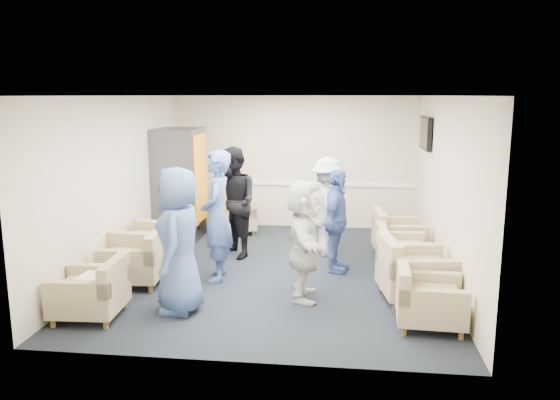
# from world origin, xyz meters

# --- Properties ---
(floor) EXTENTS (6.00, 6.00, 0.00)m
(floor) POSITION_xyz_m (0.00, 0.00, 0.00)
(floor) COLOR black
(floor) RESTS_ON ground
(ceiling) EXTENTS (6.00, 6.00, 0.00)m
(ceiling) POSITION_xyz_m (0.00, 0.00, 2.70)
(ceiling) COLOR white
(ceiling) RESTS_ON back_wall
(back_wall) EXTENTS (5.00, 0.02, 2.70)m
(back_wall) POSITION_xyz_m (0.00, 3.00, 1.35)
(back_wall) COLOR beige
(back_wall) RESTS_ON floor
(front_wall) EXTENTS (5.00, 0.02, 2.70)m
(front_wall) POSITION_xyz_m (0.00, -3.00, 1.35)
(front_wall) COLOR beige
(front_wall) RESTS_ON floor
(left_wall) EXTENTS (0.02, 6.00, 2.70)m
(left_wall) POSITION_xyz_m (-2.50, 0.00, 1.35)
(left_wall) COLOR beige
(left_wall) RESTS_ON floor
(right_wall) EXTENTS (0.02, 6.00, 2.70)m
(right_wall) POSITION_xyz_m (2.50, 0.00, 1.35)
(right_wall) COLOR beige
(right_wall) RESTS_ON floor
(chair_rail) EXTENTS (4.98, 0.04, 0.06)m
(chair_rail) POSITION_xyz_m (0.00, 2.98, 0.90)
(chair_rail) COLOR white
(chair_rail) RESTS_ON back_wall
(tv) EXTENTS (0.10, 1.00, 0.58)m
(tv) POSITION_xyz_m (2.44, 1.80, 2.05)
(tv) COLOR black
(tv) RESTS_ON right_wall
(armchair_left_near) EXTENTS (0.83, 0.83, 0.63)m
(armchair_left_near) POSITION_xyz_m (-2.01, -2.07, 0.31)
(armchair_left_near) COLOR tan
(armchair_left_near) RESTS_ON floor
(armchair_left_mid) EXTENTS (0.89, 0.89, 0.67)m
(armchair_left_mid) POSITION_xyz_m (-1.93, -0.83, 0.33)
(armchair_left_mid) COLOR tan
(armchair_left_mid) RESTS_ON floor
(armchair_left_far) EXTENTS (1.07, 1.07, 0.76)m
(armchair_left_far) POSITION_xyz_m (-1.91, -0.18, 0.38)
(armchair_left_far) COLOR tan
(armchair_left_far) RESTS_ON floor
(armchair_right_near) EXTENTS (0.81, 0.81, 0.62)m
(armchair_right_near) POSITION_xyz_m (2.01, -1.85, 0.31)
(armchair_right_near) COLOR tan
(armchair_right_near) RESTS_ON floor
(armchair_right_midnear) EXTENTS (1.04, 1.04, 0.73)m
(armchair_right_midnear) POSITION_xyz_m (1.94, -1.01, 0.36)
(armchair_right_midnear) COLOR tan
(armchair_right_midnear) RESTS_ON floor
(armchair_right_midfar) EXTENTS (0.78, 0.78, 0.61)m
(armchair_right_midfar) POSITION_xyz_m (1.89, 0.18, 0.31)
(armchair_right_midfar) COLOR tan
(armchair_right_midfar) RESTS_ON floor
(armchair_right_far) EXTENTS (0.90, 0.90, 0.66)m
(armchair_right_far) POSITION_xyz_m (1.92, 1.06, 0.33)
(armchair_right_far) COLOR tan
(armchair_right_far) RESTS_ON floor
(armchair_corner) EXTENTS (0.92, 0.92, 0.60)m
(armchair_corner) POSITION_xyz_m (-1.07, 2.27, 0.30)
(armchair_corner) COLOR tan
(armchair_corner) RESTS_ON floor
(vending_machine) EXTENTS (0.85, 0.99, 2.10)m
(vending_machine) POSITION_xyz_m (-2.09, 1.84, 1.05)
(vending_machine) COLOR #515058
(vending_machine) RESTS_ON floor
(backpack) EXTENTS (0.32, 0.27, 0.45)m
(backpack) POSITION_xyz_m (-1.39, -0.77, 0.23)
(backpack) COLOR black
(backpack) RESTS_ON floor
(pillow) EXTENTS (0.34, 0.43, 0.12)m
(pillow) POSITION_xyz_m (-2.02, -2.08, 0.48)
(pillow) COLOR white
(pillow) RESTS_ON armchair_left_near
(person_front_left) EXTENTS (0.68, 0.96, 1.85)m
(person_front_left) POSITION_xyz_m (-1.02, -1.73, 0.92)
(person_front_left) COLOR #425E9E
(person_front_left) RESTS_ON floor
(person_mid_left) EXTENTS (0.55, 0.76, 1.93)m
(person_mid_left) POSITION_xyz_m (-0.82, -0.49, 0.97)
(person_mid_left) COLOR #425E9E
(person_mid_left) RESTS_ON floor
(person_back_left) EXTENTS (1.13, 1.15, 1.87)m
(person_back_left) POSITION_xyz_m (-0.81, 0.67, 0.94)
(person_back_left) COLOR black
(person_back_left) RESTS_ON floor
(person_back_right) EXTENTS (0.96, 1.24, 1.69)m
(person_back_right) POSITION_xyz_m (0.76, 1.00, 0.84)
(person_back_right) COLOR white
(person_back_right) RESTS_ON floor
(person_mid_right) EXTENTS (0.57, 1.00, 1.61)m
(person_mid_right) POSITION_xyz_m (0.92, 0.10, 0.80)
(person_mid_right) COLOR #425E9E
(person_mid_right) RESTS_ON floor
(person_front_right) EXTENTS (0.53, 1.52, 1.62)m
(person_front_right) POSITION_xyz_m (0.52, -1.12, 0.81)
(person_front_right) COLOR silver
(person_front_right) RESTS_ON floor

